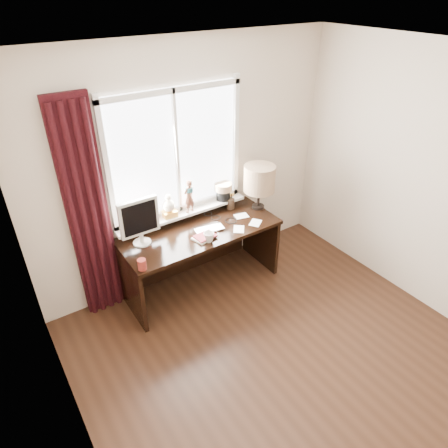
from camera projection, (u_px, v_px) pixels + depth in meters
floor at (308, 381)px, 3.50m from camera, size 3.50×4.00×0.00m
ceiling at (362, 70)px, 2.13m from camera, size 3.50×4.00×0.00m
wall_back at (189, 168)px, 4.23m from camera, size 3.50×0.00×2.60m
wall_left at (80, 383)px, 1.99m from camera, size 0.00×4.00×2.60m
laptop at (210, 229)px, 4.19m from camera, size 0.33×0.24×0.02m
mug at (209, 237)px, 4.00m from camera, size 0.15×0.15×0.11m
red_cup at (142, 264)px, 3.62m from camera, size 0.08×0.08×0.10m
window at (179, 172)px, 4.12m from camera, size 1.52×0.20×1.40m
curtain at (89, 217)px, 3.72m from camera, size 0.38×0.09×2.25m
desk at (196, 244)px, 4.40m from camera, size 1.70×0.70×0.75m
monitor at (139, 219)px, 3.85m from camera, size 0.40×0.18×0.49m
notebook_stack at (204, 237)px, 4.07m from camera, size 0.25×0.21×0.03m
brush_holder at (231, 204)px, 4.57m from camera, size 0.09×0.09×0.25m
icon_frame at (230, 199)px, 4.65m from camera, size 0.10×0.04×0.13m
table_lamp at (259, 179)px, 4.42m from camera, size 0.35×0.35×0.52m
loose_papers at (245, 222)px, 4.33m from camera, size 0.41×0.37×0.00m
desk_cables at (220, 218)px, 4.40m from camera, size 0.29×0.42×0.01m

